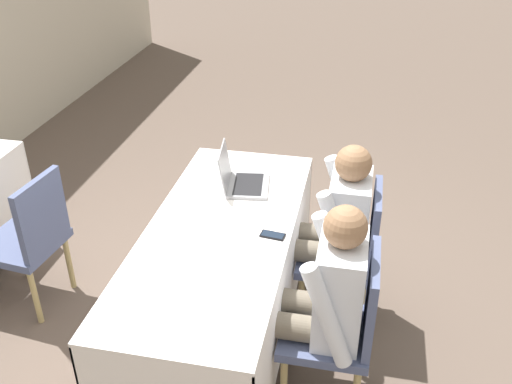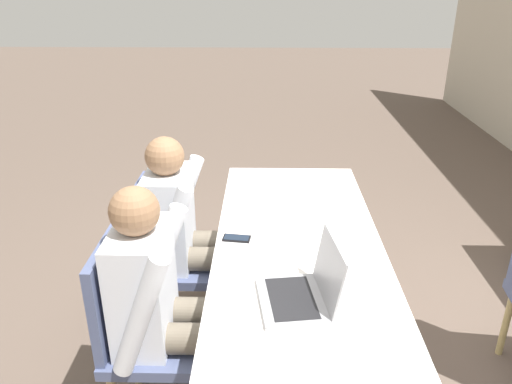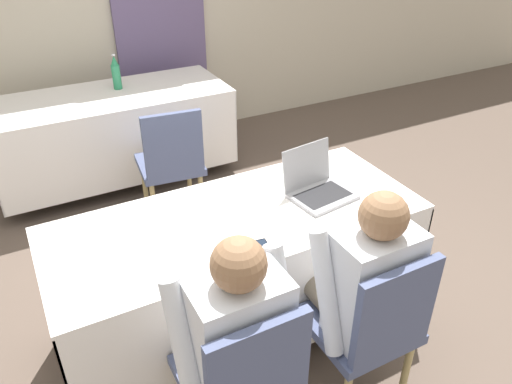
% 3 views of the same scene
% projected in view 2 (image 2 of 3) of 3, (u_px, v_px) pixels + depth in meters
% --- Properties ---
extents(ground_plane, '(24.00, 24.00, 0.00)m').
position_uv_depth(ground_plane, '(294.00, 366.00, 2.64)').
color(ground_plane, brown).
extents(conference_table_near, '(1.88, 0.78, 0.76)m').
position_uv_depth(conference_table_near, '(297.00, 274.00, 2.41)').
color(conference_table_near, white).
rests_on(conference_table_near, ground_plane).
extents(laptop, '(0.35, 0.32, 0.25)m').
position_uv_depth(laptop, '(303.00, 291.00, 1.89)').
color(laptop, '#99999E').
rests_on(laptop, conference_table_near).
extents(cell_phone, '(0.08, 0.14, 0.01)m').
position_uv_depth(cell_phone, '(237.00, 238.00, 2.35)').
color(cell_phone, black).
rests_on(cell_phone, conference_table_near).
extents(paper_beside_laptop, '(0.23, 0.31, 0.00)m').
position_uv_depth(paper_beside_laptop, '(311.00, 340.00, 1.71)').
color(paper_beside_laptop, white).
rests_on(paper_beside_laptop, conference_table_near).
extents(chair_near_left, '(0.44, 0.44, 0.90)m').
position_uv_depth(chair_near_left, '(167.00, 253.00, 2.74)').
color(chair_near_left, tan).
rests_on(chair_near_left, ground_plane).
extents(chair_near_right, '(0.44, 0.44, 0.90)m').
position_uv_depth(chair_near_right, '(141.00, 328.00, 2.17)').
color(chair_near_right, tan).
rests_on(chair_near_right, ground_plane).
extents(person_checkered_shirt, '(0.50, 0.52, 1.16)m').
position_uv_depth(person_checkered_shirt, '(184.00, 227.00, 2.67)').
color(person_checkered_shirt, '#665B4C').
rests_on(person_checkered_shirt, ground_plane).
extents(person_white_shirt, '(0.50, 0.52, 1.16)m').
position_uv_depth(person_white_shirt, '(162.00, 297.00, 2.10)').
color(person_white_shirt, '#665B4C').
rests_on(person_white_shirt, ground_plane).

